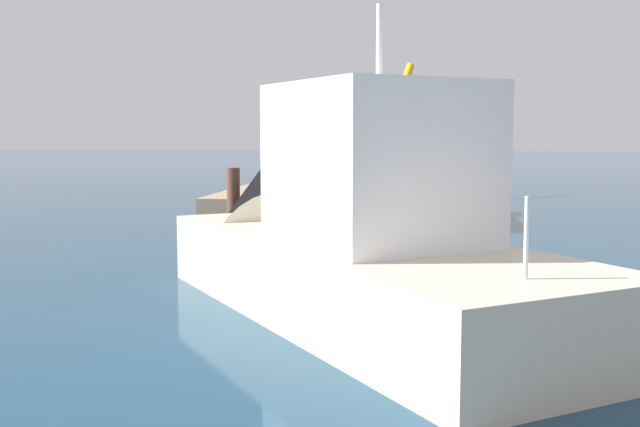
# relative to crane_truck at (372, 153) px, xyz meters

# --- Properties ---
(ground) EXTENTS (200.00, 200.00, 0.00)m
(ground) POSITION_rel_crane_truck_xyz_m (4.43, -0.52, -2.26)
(ground) COLOR navy
(dock) EXTENTS (12.42, 9.53, 0.90)m
(dock) POSITION_rel_crane_truck_xyz_m (-0.19, -0.52, -1.81)
(dock) COLOR gray
(dock) RESTS_ON ground
(crane_truck) EXTENTS (9.39, 3.29, 5.38)m
(crane_truck) POSITION_rel_crane_truck_xyz_m (0.00, 0.00, 0.00)
(crane_truck) COLOR orange
(crane_truck) RESTS_ON dock
(dock_worker) EXTENTS (0.34, 0.34, 1.68)m
(dock_worker) POSITION_rel_crane_truck_xyz_m (0.82, 2.97, -0.51)
(dock_worker) COLOR black
(dock_worker) RESTS_ON dock
(salvaged_car) EXTENTS (4.24, 3.63, 3.52)m
(salvaged_car) POSITION_rel_crane_truck_xyz_m (7.52, -2.51, -1.65)
(salvaged_car) COLOR black
(salvaged_car) RESTS_ON ground
(moored_yacht) EXTENTS (11.24, 9.34, 6.51)m
(moored_yacht) POSITION_rel_crane_truck_xyz_m (16.57, 0.41, -1.66)
(moored_yacht) COLOR beige
(moored_yacht) RESTS_ON ground
(piling_near) EXTENTS (0.42, 0.42, 1.94)m
(piling_near) POSITION_rel_crane_truck_xyz_m (6.35, -3.94, -1.29)
(piling_near) COLOR brown
(piling_near) RESTS_ON ground
(piling_mid) EXTENTS (0.42, 0.42, 1.60)m
(piling_mid) POSITION_rel_crane_truck_xyz_m (6.49, -1.66, -1.47)
(piling_mid) COLOR brown
(piling_mid) RESTS_ON ground
(piling_far) EXTENTS (0.29, 0.29, 1.75)m
(piling_far) POSITION_rel_crane_truck_xyz_m (6.70, 0.87, -1.39)
(piling_far) COLOR brown
(piling_far) RESTS_ON ground
(piling_end) EXTENTS (0.41, 0.41, 1.65)m
(piling_end) POSITION_rel_crane_truck_xyz_m (6.49, 2.92, -1.44)
(piling_end) COLOR brown
(piling_end) RESTS_ON ground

